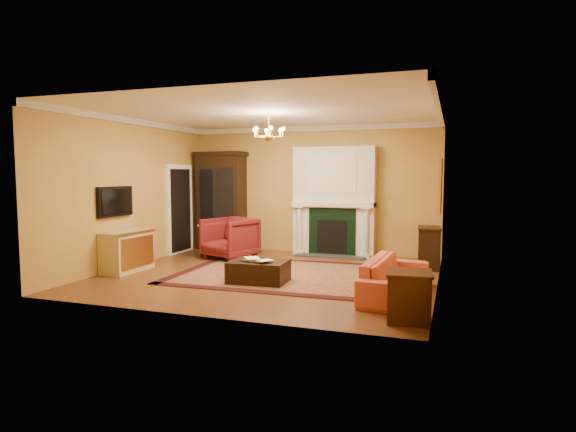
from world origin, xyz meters
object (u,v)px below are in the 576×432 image
at_px(wingback_armchair, 230,236).
at_px(pedestal_table, 206,238).
at_px(console_table, 429,248).
at_px(end_table, 409,298).
at_px(china_cabinet, 221,203).
at_px(leather_ottoman, 259,271).
at_px(commode, 127,251).
at_px(coral_sofa, 396,271).

distance_m(wingback_armchair, pedestal_table, 0.65).
bearing_deg(console_table, end_table, -95.05).
height_order(china_cabinet, pedestal_table, china_cabinet).
relative_size(wingback_armchair, pedestal_table, 1.38).
distance_m(china_cabinet, leather_ottoman, 4.01).
height_order(end_table, console_table, console_table).
distance_m(china_cabinet, wingback_armchair, 1.55).
height_order(pedestal_table, leather_ottoman, pedestal_table).
relative_size(end_table, leather_ottoman, 0.63).
bearing_deg(wingback_armchair, pedestal_table, -167.81).
bearing_deg(commode, console_table, 23.32).
bearing_deg(leather_ottoman, coral_sofa, -7.65).
xyz_separation_m(china_cabinet, end_table, (4.97, -4.55, -0.85)).
xyz_separation_m(china_cabinet, console_table, (5.03, -0.87, -0.76)).
bearing_deg(china_cabinet, end_table, -40.56).
bearing_deg(coral_sofa, pedestal_table, 66.82).
height_order(pedestal_table, coral_sofa, coral_sofa).
xyz_separation_m(wingback_armchair, console_table, (4.24, 0.29, -0.10)).
xyz_separation_m(china_cabinet, wingback_armchair, (0.79, -1.16, -0.66)).
distance_m(coral_sofa, end_table, 1.28).
relative_size(commode, console_table, 1.31).
bearing_deg(pedestal_table, end_table, -35.89).
bearing_deg(coral_sofa, leather_ottoman, 89.19).
bearing_deg(end_table, leather_ottoman, 152.12).
height_order(commode, coral_sofa, commode).
xyz_separation_m(console_table, leather_ottoman, (-2.72, -2.27, -0.20)).
distance_m(pedestal_table, end_table, 5.95).
height_order(wingback_armchair, pedestal_table, wingback_armchair).
xyz_separation_m(pedestal_table, end_table, (4.82, -3.48, -0.12)).
height_order(wingback_armchair, end_table, wingback_armchair).
bearing_deg(commode, pedestal_table, 73.99).
bearing_deg(wingback_armchair, china_cabinet, 145.01).
xyz_separation_m(wingback_armchair, commode, (-1.27, -1.91, -0.11)).
relative_size(china_cabinet, leather_ottoman, 2.37).
bearing_deg(console_table, pedestal_table, 178.20).
xyz_separation_m(china_cabinet, pedestal_table, (0.15, -1.06, -0.74)).
relative_size(wingback_armchair, leather_ottoman, 1.03).
relative_size(china_cabinet, end_table, 3.79).
bearing_deg(leather_ottoman, end_table, -31.40).
relative_size(china_cabinet, pedestal_table, 3.19).
height_order(end_table, leather_ottoman, end_table).
xyz_separation_m(wingback_armchair, coral_sofa, (3.87, -2.15, -0.11)).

